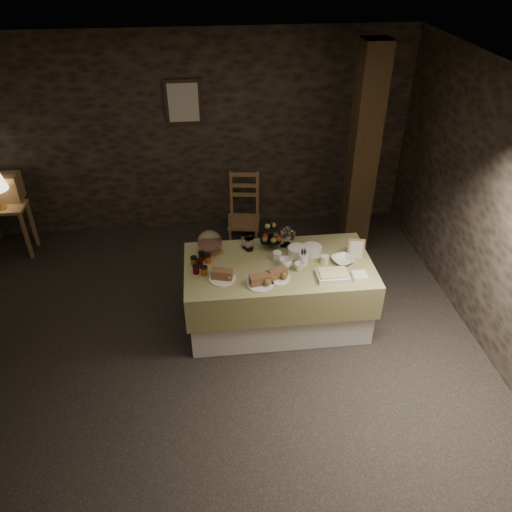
{
  "coord_description": "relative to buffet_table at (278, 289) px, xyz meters",
  "views": [
    {
      "loc": [
        0.06,
        -3.71,
        3.63
      ],
      "look_at": [
        0.5,
        0.2,
        0.95
      ],
      "focal_mm": 35.0,
      "sensor_mm": 36.0,
      "label": 1
    }
  ],
  "objects": [
    {
      "name": "bowl",
      "position": [
        0.64,
        -0.04,
        0.34
      ],
      "size": [
        0.27,
        0.27,
        0.05
      ],
      "primitive_type": "imported",
      "rotation": [
        0.0,
        0.0,
        0.33
      ],
      "color": "white",
      "rests_on": "buffet_table"
    },
    {
      "name": "console_table",
      "position": [
        -3.24,
        1.69,
        0.12
      ],
      "size": [
        0.63,
        0.36,
        0.68
      ],
      "color": "brown",
      "rests_on": "ground_plane"
    },
    {
      "name": "storage_jar_b",
      "position": [
        -0.27,
        0.29,
        0.39
      ],
      "size": [
        0.09,
        0.09,
        0.14
      ],
      "primitive_type": "cylinder",
      "color": "white",
      "rests_on": "buffet_table"
    },
    {
      "name": "bread_platter_center",
      "position": [
        -0.22,
        -0.31,
        0.36
      ],
      "size": [
        0.26,
        0.26,
        0.11
      ],
      "color": "white",
      "rests_on": "buffet_table"
    },
    {
      "name": "cup_b",
      "position": [
        0.18,
        -0.13,
        0.36
      ],
      "size": [
        0.1,
        0.1,
        0.09
      ],
      "primitive_type": "imported",
      "rotation": [
        0.0,
        0.0,
        0.13
      ],
      "color": "white",
      "rests_on": "buffet_table"
    },
    {
      "name": "wine_rack",
      "position": [
        -3.19,
        1.87,
        0.42
      ],
      "size": [
        0.42,
        0.26,
        0.34
      ],
      "primitive_type": "cube",
      "color": "brown",
      "rests_on": "console_table"
    },
    {
      "name": "bread_platter_left",
      "position": [
        -0.58,
        -0.19,
        0.36
      ],
      "size": [
        0.26,
        0.26,
        0.11
      ],
      "color": "white",
      "rests_on": "buffet_table"
    },
    {
      "name": "tart_dish",
      "position": [
        0.48,
        -0.28,
        0.35
      ],
      "size": [
        0.3,
        0.22,
        0.07
      ],
      "color": "white",
      "rests_on": "buffet_table"
    },
    {
      "name": "mug_c",
      "position": [
        -0.01,
        0.07,
        0.37
      ],
      "size": [
        0.09,
        0.09,
        0.09
      ],
      "primitive_type": "cylinder",
      "color": "white",
      "rests_on": "buffet_table"
    },
    {
      "name": "cake_dome",
      "position": [
        -0.68,
        0.3,
        0.42
      ],
      "size": [
        0.26,
        0.26,
        0.26
      ],
      "color": "brown",
      "rests_on": "buffet_table"
    },
    {
      "name": "fruit_stand",
      "position": [
        -0.03,
        0.31,
        0.44
      ],
      "size": [
        0.23,
        0.23,
        0.32
      ],
      "rotation": [
        0.0,
        0.0,
        0.39
      ],
      "color": "black",
      "rests_on": "buffet_table"
    },
    {
      "name": "ground_plane",
      "position": [
        -0.74,
        -0.33,
        -0.43
      ],
      "size": [
        5.5,
        5.0,
        0.01
      ],
      "primitive_type": "cube",
      "color": "black",
      "rests_on": "ground"
    },
    {
      "name": "room_shell",
      "position": [
        -0.74,
        -0.33,
        1.13
      ],
      "size": [
        5.52,
        5.02,
        2.6
      ],
      "color": "black",
      "rests_on": "ground"
    },
    {
      "name": "jam_jars",
      "position": [
        -0.78,
        0.04,
        0.36
      ],
      "size": [
        0.2,
        0.32,
        0.07
      ],
      "color": "#53010B",
      "rests_on": "buffet_table"
    },
    {
      "name": "plate_stack_b",
      "position": [
        0.37,
        0.15,
        0.36
      ],
      "size": [
        0.2,
        0.2,
        0.08
      ],
      "primitive_type": "cylinder",
      "color": "white",
      "rests_on": "buffet_table"
    },
    {
      "name": "menu_frame",
      "position": [
        0.8,
        0.05,
        0.41
      ],
      "size": [
        0.18,
        0.1,
        0.22
      ],
      "primitive_type": "cube",
      "rotation": [
        -0.24,
        0.0,
        -0.2
      ],
      "color": "brown",
      "rests_on": "buffet_table"
    },
    {
      "name": "square_dish",
      "position": [
        0.74,
        -0.31,
        0.34
      ],
      "size": [
        0.14,
        0.14,
        0.04
      ],
      "primitive_type": "cube",
      "color": "white",
      "rests_on": "buffet_table"
    },
    {
      "name": "cup_a",
      "position": [
        0.06,
        -0.06,
        0.37
      ],
      "size": [
        0.15,
        0.15,
        0.1
      ],
      "primitive_type": "imported",
      "rotation": [
        0.0,
        0.0,
        -0.16
      ],
      "color": "white",
      "rests_on": "buffet_table"
    },
    {
      "name": "cutlery_holder",
      "position": [
        0.24,
        -0.03,
        0.38
      ],
      "size": [
        0.1,
        0.1,
        0.12
      ],
      "primitive_type": "cylinder",
      "color": "white",
      "rests_on": "buffet_table"
    },
    {
      "name": "bread_platter_right",
      "position": [
        -0.05,
        -0.23,
        0.36
      ],
      "size": [
        0.26,
        0.26,
        0.11
      ],
      "color": "white",
      "rests_on": "buffet_table"
    },
    {
      "name": "buffet_table",
      "position": [
        0.0,
        0.0,
        0.0
      ],
      "size": [
        1.89,
        1.0,
        0.75
      ],
      "color": "silver",
      "rests_on": "ground_plane"
    },
    {
      "name": "storage_jar_a",
      "position": [
        -0.29,
        0.35,
        0.4
      ],
      "size": [
        0.1,
        0.1,
        0.16
      ],
      "primitive_type": "cylinder",
      "color": "white",
      "rests_on": "buffet_table"
    },
    {
      "name": "chair",
      "position": [
        -0.2,
        1.83,
        -0.04
      ],
      "size": [
        0.47,
        0.45,
        0.69
      ],
      "rotation": [
        0.0,
        0.0,
        -0.15
      ],
      "color": "brown",
      "rests_on": "ground_plane"
    },
    {
      "name": "mug_d",
      "position": [
        0.46,
        -0.04,
        0.36
      ],
      "size": [
        0.08,
        0.08,
        0.09
      ],
      "primitive_type": "cylinder",
      "color": "white",
      "rests_on": "buffet_table"
    },
    {
      "name": "plate_stack_a",
      "position": [
        0.21,
        0.13,
        0.37
      ],
      "size": [
        0.19,
        0.19,
        0.1
      ],
      "primitive_type": "cylinder",
      "color": "white",
      "rests_on": "buffet_table"
    },
    {
      "name": "framed_picture",
      "position": [
        -0.89,
        2.14,
        1.32
      ],
      "size": [
        0.45,
        0.04,
        0.55
      ],
      "color": "#322519",
      "rests_on": "room_shell"
    },
    {
      "name": "timber_column",
      "position": [
        1.17,
        1.29,
        0.87
      ],
      "size": [
        0.3,
        0.3,
        2.6
      ],
      "primitive_type": "cube",
      "color": "black",
      "rests_on": "ground_plane"
    }
  ]
}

